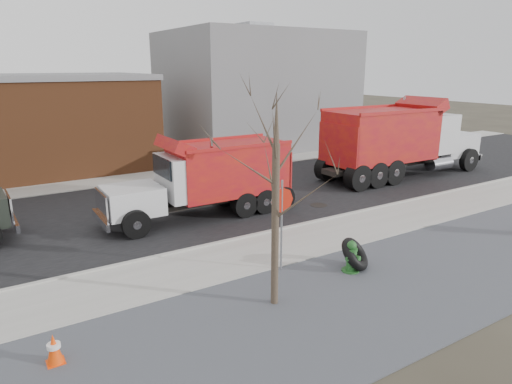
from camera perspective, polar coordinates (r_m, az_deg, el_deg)
ground at (r=15.25m, az=6.79°, el=-6.49°), size 120.00×120.00×0.00m
gravel_verge at (r=12.96m, az=16.65°, el=-11.14°), size 60.00×5.00×0.03m
sidewalk at (r=15.42m, az=6.22°, el=-6.10°), size 60.00×2.50×0.06m
curb at (r=16.39m, az=3.42°, el=-4.62°), size 60.00×0.15×0.11m
road at (r=20.26m, az=-4.36°, el=-0.81°), size 60.00×9.40×0.02m
far_sidewalk at (r=25.29m, az=-10.39°, el=2.33°), size 60.00×2.00×0.06m
building_grey at (r=34.12m, az=-0.16°, el=12.67°), size 12.00×10.00×8.00m
bare_tree at (r=10.43m, az=2.49°, el=2.25°), size 3.20×3.20×5.20m
fire_hydrant at (r=13.32m, az=11.83°, el=-8.05°), size 0.54×0.53×0.95m
truck_tire at (r=13.53m, az=12.25°, el=-7.60°), size 1.35×1.30×0.99m
stop_sign at (r=12.67m, az=3.24°, el=-2.23°), size 0.73×0.06×2.68m
traffic_cone_near at (r=10.25m, az=-23.93°, el=-17.51°), size 0.34×0.34×0.65m
dump_truck_red_a at (r=25.10m, az=17.51°, el=6.47°), size 10.15×2.86×4.04m
dump_truck_red_b at (r=17.62m, az=-5.94°, el=2.06°), size 7.48×2.23×3.16m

